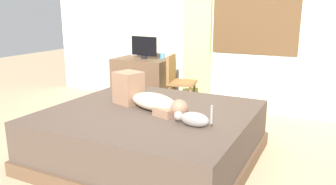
# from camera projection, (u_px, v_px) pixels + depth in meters

# --- Properties ---
(ground_plane) EXTENTS (16.00, 16.00, 0.00)m
(ground_plane) POSITION_uv_depth(u_px,v_px,m) (150.00, 166.00, 3.31)
(ground_plane) COLOR tan
(back_wall_with_window) EXTENTS (6.40, 0.14, 2.90)m
(back_wall_with_window) POSITION_uv_depth(u_px,v_px,m) (227.00, 13.00, 4.97)
(back_wall_with_window) COLOR beige
(back_wall_with_window) RESTS_ON ground
(bed) EXTENTS (2.02, 1.88, 0.52)m
(bed) POSITION_uv_depth(u_px,v_px,m) (150.00, 135.00, 3.42)
(bed) COLOR brown
(bed) RESTS_ON ground
(person_lying) EXTENTS (0.93, 0.48, 0.34)m
(person_lying) POSITION_uv_depth(u_px,v_px,m) (147.00, 97.00, 3.41)
(person_lying) COLOR #CCB299
(person_lying) RESTS_ON bed
(cat) EXTENTS (0.36, 0.11, 0.21)m
(cat) POSITION_uv_depth(u_px,v_px,m) (193.00, 119.00, 2.89)
(cat) COLOR gray
(cat) RESTS_ON bed
(desk) EXTENTS (0.90, 0.56, 0.74)m
(desk) POSITION_uv_depth(u_px,v_px,m) (143.00, 81.00, 5.42)
(desk) COLOR brown
(desk) RESTS_ON ground
(tv_monitor) EXTENTS (0.48, 0.10, 0.35)m
(tv_monitor) POSITION_uv_depth(u_px,v_px,m) (144.00, 47.00, 5.28)
(tv_monitor) COLOR black
(tv_monitor) RESTS_ON desk
(cup) EXTENTS (0.08, 0.08, 0.09)m
(cup) POSITION_uv_depth(u_px,v_px,m) (162.00, 56.00, 5.31)
(cup) COLOR teal
(cup) RESTS_ON desk
(chair_by_desk) EXTENTS (0.45, 0.45, 0.86)m
(chair_by_desk) POSITION_uv_depth(u_px,v_px,m) (178.00, 79.00, 4.91)
(chair_by_desk) COLOR brown
(chair_by_desk) RESTS_ON ground
(curtain_left) EXTENTS (0.44, 0.06, 2.41)m
(curtain_left) POSITION_uv_depth(u_px,v_px,m) (197.00, 29.00, 5.11)
(curtain_left) COLOR #ADCC75
(curtain_left) RESTS_ON ground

